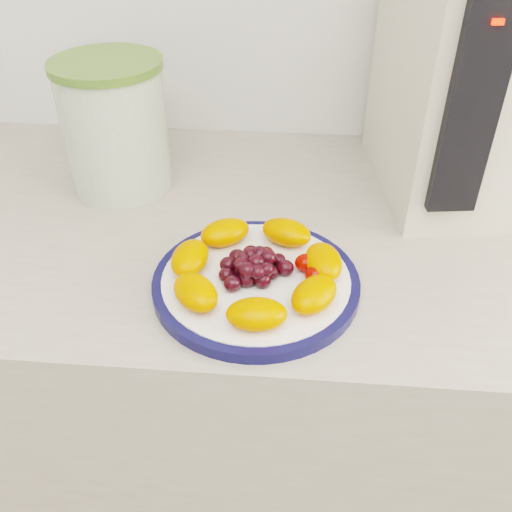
{
  "coord_description": "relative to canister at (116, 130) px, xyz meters",
  "views": [
    {
      "loc": [
        0.02,
        0.5,
        1.36
      ],
      "look_at": [
        -0.03,
        1.04,
        0.95
      ],
      "focal_mm": 40.0,
      "sensor_mm": 36.0,
      "label": 1
    }
  ],
  "objects": [
    {
      "name": "plate_rim",
      "position": [
        0.24,
        -0.24,
        -0.09
      ],
      "size": [
        0.26,
        0.26,
        0.01
      ],
      "primitive_type": "cylinder",
      "color": "#0D103E",
      "rests_on": "counter"
    },
    {
      "name": "appliance_body",
      "position": [
        0.52,
        0.05,
        0.09
      ],
      "size": [
        0.25,
        0.32,
        0.37
      ],
      "primitive_type": "cube",
      "rotation": [
        0.0,
        0.0,
        0.13
      ],
      "color": "beige",
      "rests_on": "counter"
    },
    {
      "name": "appliance_panel",
      "position": [
        0.48,
        -0.11,
        0.1
      ],
      "size": [
        0.07,
        0.03,
        0.27
      ],
      "primitive_type": "cube",
      "rotation": [
        0.0,
        0.0,
        0.13
      ],
      "color": "black",
      "rests_on": "appliance_body"
    },
    {
      "name": "appliance_led",
      "position": [
        0.49,
        -0.12,
        0.2
      ],
      "size": [
        0.01,
        0.01,
        0.01
      ],
      "primitive_type": "cube",
      "rotation": [
        0.0,
        0.0,
        0.13
      ],
      "color": "#FF0C05",
      "rests_on": "appliance_panel"
    },
    {
      "name": "canister",
      "position": [
        0.0,
        0.0,
        0.0
      ],
      "size": [
        0.2,
        0.2,
        0.19
      ],
      "primitive_type": "cylinder",
      "rotation": [
        0.0,
        0.0,
        -0.3
      ],
      "color": "#30570E",
      "rests_on": "counter"
    },
    {
      "name": "canister_lid",
      "position": [
        0.0,
        0.0,
        0.1
      ],
      "size": [
        0.2,
        0.2,
        0.01
      ],
      "primitive_type": "cylinder",
      "rotation": [
        0.0,
        0.0,
        -0.3
      ],
      "color": "#4E6D2C",
      "rests_on": "canister"
    },
    {
      "name": "fruit_plate",
      "position": [
        0.24,
        -0.24,
        -0.06
      ],
      "size": [
        0.22,
        0.22,
        0.03
      ],
      "color": "#EC5B00",
      "rests_on": "plate_face"
    },
    {
      "name": "plate_face",
      "position": [
        0.24,
        -0.24,
        -0.09
      ],
      "size": [
        0.23,
        0.23,
        0.02
      ],
      "primitive_type": "cylinder",
      "color": "white",
      "rests_on": "counter"
    },
    {
      "name": "cabinet_face",
      "position": [
        0.27,
        -0.08,
        -0.57
      ],
      "size": [
        3.48,
        0.58,
        0.84
      ],
      "primitive_type": "cube",
      "color": "brown",
      "rests_on": "floor"
    },
    {
      "name": "counter",
      "position": [
        0.27,
        -0.08,
        -0.54
      ],
      "size": [
        3.5,
        0.6,
        0.9
      ],
      "primitive_type": "cube",
      "color": "#A99E8E",
      "rests_on": "floor"
    }
  ]
}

